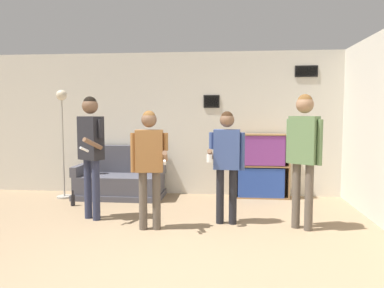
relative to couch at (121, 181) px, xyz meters
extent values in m
plane|color=#937A5B|center=(1.29, -3.27, -0.30)|extent=(20.00, 20.00, 0.00)
cube|color=silver|center=(1.29, 0.41, 1.05)|extent=(7.95, 0.06, 2.70)
cube|color=black|center=(3.39, 0.37, 2.01)|extent=(0.41, 0.02, 0.21)
cube|color=beige|center=(3.39, 0.36, 2.01)|extent=(0.37, 0.01, 0.16)
cube|color=black|center=(1.66, 0.37, 1.47)|extent=(0.30, 0.02, 0.24)
cube|color=beige|center=(1.66, 0.36, 1.47)|extent=(0.25, 0.01, 0.19)
cube|color=#4C4C56|center=(0.00, -0.06, -0.25)|extent=(1.60, 0.80, 0.10)
cube|color=#4C4C56|center=(0.00, -0.06, -0.04)|extent=(1.54, 0.74, 0.32)
cube|color=#4C4C56|center=(0.00, 0.27, 0.38)|extent=(1.54, 0.14, 0.52)
cube|color=#4C4C56|center=(-0.74, -0.06, 0.21)|extent=(0.12, 0.74, 0.18)
cube|color=#4C4C56|center=(0.74, -0.06, 0.21)|extent=(0.12, 0.74, 0.18)
cube|color=olive|center=(2.09, 0.19, 0.29)|extent=(0.02, 0.30, 1.18)
cube|color=olive|center=(3.08, 0.19, 0.29)|extent=(0.02, 0.30, 1.18)
cube|color=olive|center=(2.58, 0.34, 0.29)|extent=(1.02, 0.01, 1.18)
cube|color=olive|center=(2.58, 0.19, -0.29)|extent=(0.97, 0.30, 0.02)
cube|color=olive|center=(2.58, 0.19, 0.86)|extent=(0.97, 0.30, 0.02)
cube|color=olive|center=(2.58, 0.19, 0.29)|extent=(0.97, 0.30, 0.02)
cube|color=#2847A3|center=(2.58, 0.18, -0.01)|extent=(0.83, 0.26, 0.54)
cube|color=#7F3889|center=(2.58, 0.18, 0.58)|extent=(0.83, 0.26, 0.54)
cylinder|color=#ADA89E|center=(-1.02, -0.16, -0.29)|extent=(0.28, 0.28, 0.03)
cylinder|color=#ADA89E|center=(-1.02, -0.16, 0.61)|extent=(0.03, 0.03, 1.76)
sphere|color=beige|center=(-1.02, -0.16, 1.58)|extent=(0.19, 0.19, 0.19)
cylinder|color=#2D334C|center=(-0.08, -1.42, 0.14)|extent=(0.11, 0.11, 0.89)
cylinder|color=#2D334C|center=(0.08, -1.50, 0.14)|extent=(0.11, 0.11, 0.89)
cube|color=#232328|center=(0.00, -1.46, 0.90)|extent=(0.41, 0.35, 0.63)
sphere|color=brown|center=(0.00, -1.46, 1.36)|extent=(0.23, 0.23, 0.23)
sphere|color=black|center=(0.00, -1.46, 1.40)|extent=(0.19, 0.19, 0.19)
cylinder|color=#232328|center=(0.19, -1.57, 1.04)|extent=(0.07, 0.07, 0.27)
cylinder|color=brown|center=(0.12, -1.69, 0.84)|extent=(0.21, 0.31, 0.19)
cylinder|color=white|center=(0.04, -1.82, 0.77)|extent=(0.10, 0.14, 0.09)
cylinder|color=#232328|center=(-0.19, -1.36, 0.87)|extent=(0.07, 0.07, 0.59)
cylinder|color=brown|center=(0.86, -1.86, 0.09)|extent=(0.11, 0.11, 0.79)
cylinder|color=brown|center=(1.04, -1.84, 0.09)|extent=(0.11, 0.11, 0.79)
cube|color=#936033|center=(0.95, -1.85, 0.76)|extent=(0.38, 0.24, 0.56)
sphere|color=brown|center=(0.95, -1.85, 1.17)|extent=(0.20, 0.20, 0.20)
sphere|color=brown|center=(0.95, -1.85, 1.21)|extent=(0.17, 0.17, 0.17)
cylinder|color=#936033|center=(1.16, -1.82, 0.88)|extent=(0.07, 0.07, 0.24)
cylinder|color=brown|center=(1.18, -1.95, 0.70)|extent=(0.10, 0.29, 0.18)
cylinder|color=white|center=(1.20, -2.08, 0.64)|extent=(0.05, 0.14, 0.09)
cylinder|color=#936033|center=(0.74, -1.88, 0.74)|extent=(0.07, 0.07, 0.52)
cylinder|color=black|center=(1.88, -1.49, 0.09)|extent=(0.11, 0.11, 0.78)
cylinder|color=black|center=(2.06, -1.50, 0.09)|extent=(0.11, 0.11, 0.78)
cube|color=#384C84|center=(1.97, -1.49, 0.75)|extent=(0.37, 0.22, 0.55)
sphere|color=brown|center=(1.97, -1.49, 1.16)|extent=(0.20, 0.20, 0.20)
sphere|color=#382314|center=(1.97, -1.49, 1.20)|extent=(0.17, 0.17, 0.17)
cylinder|color=#384C84|center=(2.19, -1.50, 0.73)|extent=(0.07, 0.07, 0.52)
cylinder|color=#384C84|center=(1.76, -1.48, 0.87)|extent=(0.07, 0.07, 0.23)
cylinder|color=brown|center=(1.75, -1.61, 0.70)|extent=(0.08, 0.29, 0.18)
cylinder|color=white|center=(1.74, -1.74, 0.66)|extent=(0.08, 0.08, 0.10)
cylinder|color=brown|center=(2.92, -1.59, 0.14)|extent=(0.11, 0.11, 0.89)
cylinder|color=brown|center=(3.06, -1.69, 0.14)|extent=(0.11, 0.11, 0.89)
cube|color=#5B7A4C|center=(2.99, -1.64, 0.90)|extent=(0.41, 0.37, 0.63)
sphere|color=#997051|center=(2.99, -1.64, 1.37)|extent=(0.23, 0.23, 0.23)
sphere|color=brown|center=(2.99, -1.64, 1.41)|extent=(0.20, 0.20, 0.20)
cylinder|color=#5B7A4C|center=(3.17, -1.76, 0.88)|extent=(0.07, 0.07, 0.59)
cylinder|color=#5B7A4C|center=(2.81, -1.52, 0.88)|extent=(0.07, 0.07, 0.59)
cylinder|color=black|center=(-0.61, -0.74, -0.21)|extent=(0.07, 0.07, 0.19)
cylinder|color=black|center=(-0.61, -0.74, -0.08)|extent=(0.03, 0.03, 0.08)
camera|label=1|loc=(2.01, -6.70, 1.28)|focal=35.00mm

